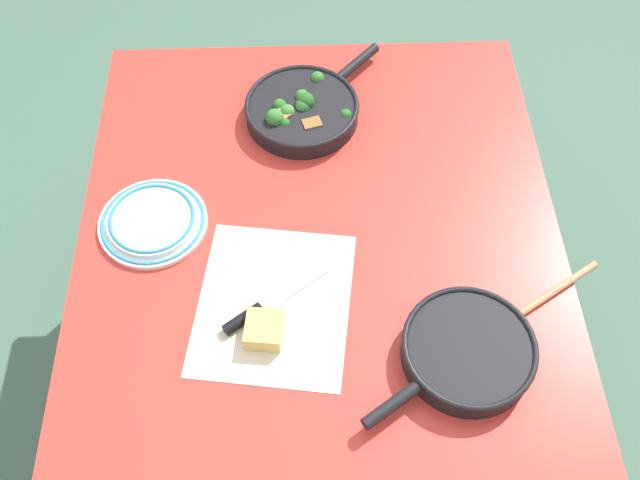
# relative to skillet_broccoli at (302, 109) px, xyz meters

# --- Properties ---
(ground_plane) EXTENTS (14.00, 14.00, 0.00)m
(ground_plane) POSITION_rel_skillet_broccoli_xyz_m (-0.37, -0.03, -0.75)
(ground_plane) COLOR #476B56
(dining_table_red) EXTENTS (1.26, 1.03, 0.73)m
(dining_table_red) POSITION_rel_skillet_broccoli_xyz_m (-0.37, -0.03, -0.10)
(dining_table_red) COLOR red
(dining_table_red) RESTS_ON ground_plane
(skillet_broccoli) EXTENTS (0.35, 0.34, 0.07)m
(skillet_broccoli) POSITION_rel_skillet_broccoli_xyz_m (0.00, 0.00, 0.00)
(skillet_broccoli) COLOR black
(skillet_broccoli) RESTS_ON dining_table_red
(skillet_eggs) EXTENTS (0.28, 0.34, 0.05)m
(skillet_eggs) POSITION_rel_skillet_broccoli_xyz_m (-0.64, -0.30, -0.00)
(skillet_eggs) COLOR black
(skillet_eggs) RESTS_ON dining_table_red
(wooden_spoon) EXTENTS (0.21, 0.32, 0.02)m
(wooden_spoon) POSITION_rel_skillet_broccoli_xyz_m (-0.56, -0.41, -0.02)
(wooden_spoon) COLOR tan
(wooden_spoon) RESTS_ON dining_table_red
(parchment_sheet) EXTENTS (0.40, 0.35, 0.00)m
(parchment_sheet) POSITION_rel_skillet_broccoli_xyz_m (-0.51, 0.07, -0.03)
(parchment_sheet) COLOR beige
(parchment_sheet) RESTS_ON dining_table_red
(grater_knife) EXTENTS (0.17, 0.22, 0.02)m
(grater_knife) POSITION_rel_skillet_broccoli_xyz_m (-0.52, 0.09, -0.02)
(grater_knife) COLOR silver
(grater_knife) RESTS_ON dining_table_red
(cheese_block) EXTENTS (0.08, 0.08, 0.04)m
(cheese_block) POSITION_rel_skillet_broccoli_xyz_m (-0.58, 0.09, -0.01)
(cheese_block) COLOR #E0C15B
(cheese_block) RESTS_ON dining_table_red
(dinner_plate_stack) EXTENTS (0.23, 0.23, 0.03)m
(dinner_plate_stack) POSITION_rel_skillet_broccoli_xyz_m (-0.31, 0.33, -0.01)
(dinner_plate_stack) COLOR white
(dinner_plate_stack) RESTS_ON dining_table_red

